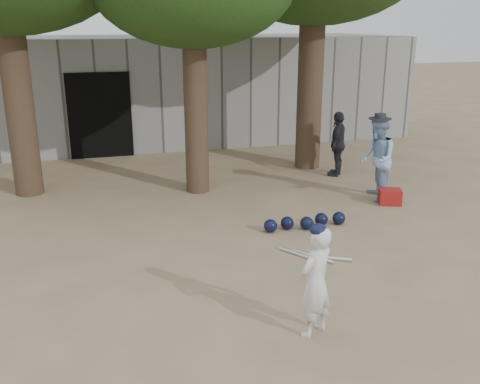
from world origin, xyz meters
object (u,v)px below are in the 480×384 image
object	(u,v)px
boy_player	(316,282)
red_bag	(390,197)
spectator_dark	(338,144)
spectator_blue	(377,159)

from	to	relation	value
boy_player	red_bag	world-z (taller)	boy_player
boy_player	spectator_dark	world-z (taller)	spectator_dark
spectator_dark	red_bag	bearing A→B (deg)	42.43
boy_player	red_bag	distance (m)	5.05
boy_player	spectator_dark	distance (m)	6.79
boy_player	red_bag	xyz separation A→B (m)	(3.28, 3.80, -0.50)
boy_player	spectator_blue	bearing A→B (deg)	-155.48
spectator_dark	red_bag	distance (m)	2.27
spectator_dark	red_bag	world-z (taller)	spectator_dark
spectator_blue	spectator_dark	size ratio (longest dim) A/B	1.12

